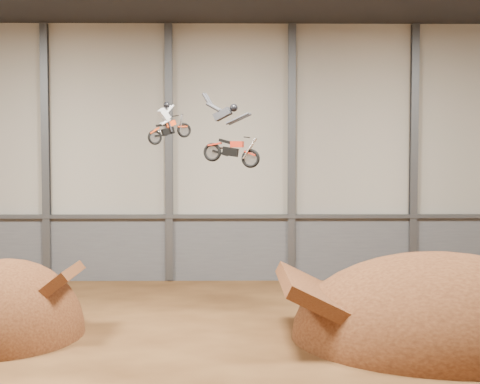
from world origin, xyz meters
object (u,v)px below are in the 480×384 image
fmx_rider_a (171,120)px  fmx_rider_b (230,131)px  landing_ramp (439,338)px  takeoff_ramp (6,336)px

fmx_rider_a → fmx_rider_b: fmx_rider_b is taller
landing_ramp → fmx_rider_b: 11.32m
takeoff_ramp → fmx_rider_a: bearing=21.5°
takeoff_ramp → fmx_rider_a: (6.09, 2.40, 8.30)m
fmx_rider_a → fmx_rider_b: bearing=-41.0°
landing_ramp → fmx_rider_a: size_ratio=5.84×
takeoff_ramp → fmx_rider_b: bearing=11.8°
fmx_rider_b → landing_ramp: bearing=1.7°
takeoff_ramp → fmx_rider_a: fmx_rider_a is taller
fmx_rider_a → fmx_rider_b: 2.53m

